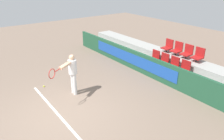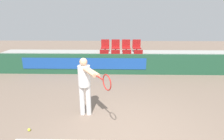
{
  "view_description": "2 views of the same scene",
  "coord_description": "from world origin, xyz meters",
  "px_view_note": "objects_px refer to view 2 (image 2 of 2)",
  "views": [
    {
      "loc": [
        5.57,
        -2.17,
        4.07
      ],
      "look_at": [
        -0.19,
        2.09,
        0.96
      ],
      "focal_mm": 35.0,
      "sensor_mm": 36.0,
      "label": 1
    },
    {
      "loc": [
        -0.25,
        -3.11,
        2.51
      ],
      "look_at": [
        -0.37,
        2.27,
        0.83
      ],
      "focal_mm": 28.0,
      "sensor_mm": 36.0,
      "label": 2
    }
  ],
  "objects_px": {
    "stadium_chair_3": "(138,57)",
    "stadium_chair_6": "(126,46)",
    "stadium_chair_4": "(105,46)",
    "stadium_chair_5": "(116,46)",
    "stadium_chair_1": "(115,57)",
    "stadium_chair_2": "(127,57)",
    "stadium_chair_7": "(137,46)",
    "tennis_ball": "(29,130)",
    "tennis_player": "(86,82)",
    "stadium_chair_0": "(104,57)"
  },
  "relations": [
    {
      "from": "stadium_chair_0",
      "to": "stadium_chair_3",
      "type": "xyz_separation_m",
      "value": [
        1.62,
        0.0,
        0.0
      ]
    },
    {
      "from": "tennis_ball",
      "to": "stadium_chair_4",
      "type": "bearing_deg",
      "value": 75.96
    },
    {
      "from": "tennis_player",
      "to": "stadium_chair_2",
      "type": "bearing_deg",
      "value": 40.71
    },
    {
      "from": "stadium_chair_2",
      "to": "stadium_chair_3",
      "type": "xyz_separation_m",
      "value": [
        0.54,
        0.0,
        0.0
      ]
    },
    {
      "from": "stadium_chair_6",
      "to": "stadium_chair_3",
      "type": "bearing_deg",
      "value": -58.27
    },
    {
      "from": "stadium_chair_3",
      "to": "stadium_chair_6",
      "type": "height_order",
      "value": "stadium_chair_6"
    },
    {
      "from": "stadium_chair_4",
      "to": "stadium_chair_6",
      "type": "relative_size",
      "value": 1.0
    },
    {
      "from": "stadium_chair_1",
      "to": "stadium_chair_5",
      "type": "height_order",
      "value": "stadium_chair_5"
    },
    {
      "from": "stadium_chair_2",
      "to": "tennis_ball",
      "type": "relative_size",
      "value": 8.91
    },
    {
      "from": "stadium_chair_5",
      "to": "stadium_chair_6",
      "type": "xyz_separation_m",
      "value": [
        0.54,
        0.0,
        0.0
      ]
    },
    {
      "from": "tennis_player",
      "to": "tennis_ball",
      "type": "bearing_deg",
      "value": 177.24
    },
    {
      "from": "stadium_chair_0",
      "to": "stadium_chair_4",
      "type": "bearing_deg",
      "value": 90.0
    },
    {
      "from": "stadium_chair_4",
      "to": "stadium_chair_7",
      "type": "xyz_separation_m",
      "value": [
        1.62,
        0.0,
        0.0
      ]
    },
    {
      "from": "stadium_chair_0",
      "to": "tennis_ball",
      "type": "height_order",
      "value": "stadium_chair_0"
    },
    {
      "from": "stadium_chair_6",
      "to": "tennis_player",
      "type": "relative_size",
      "value": 0.38
    },
    {
      "from": "stadium_chair_0",
      "to": "stadium_chair_6",
      "type": "bearing_deg",
      "value": 38.96
    },
    {
      "from": "stadium_chair_1",
      "to": "stadium_chair_3",
      "type": "xyz_separation_m",
      "value": [
        1.08,
        0.0,
        0.0
      ]
    },
    {
      "from": "stadium_chair_0",
      "to": "stadium_chair_7",
      "type": "distance_m",
      "value": 1.88
    },
    {
      "from": "stadium_chair_3",
      "to": "stadium_chair_7",
      "type": "bearing_deg",
      "value": 90.0
    },
    {
      "from": "stadium_chair_3",
      "to": "tennis_player",
      "type": "xyz_separation_m",
      "value": [
        -1.81,
        -4.05,
        0.31
      ]
    },
    {
      "from": "stadium_chair_3",
      "to": "stadium_chair_7",
      "type": "height_order",
      "value": "stadium_chair_7"
    },
    {
      "from": "stadium_chair_5",
      "to": "tennis_ball",
      "type": "relative_size",
      "value": 8.91
    },
    {
      "from": "stadium_chair_2",
      "to": "stadium_chair_4",
      "type": "distance_m",
      "value": 1.44
    },
    {
      "from": "stadium_chair_1",
      "to": "stadium_chair_7",
      "type": "bearing_deg",
      "value": 38.96
    },
    {
      "from": "stadium_chair_0",
      "to": "stadium_chair_2",
      "type": "bearing_deg",
      "value": 0.0
    },
    {
      "from": "stadium_chair_1",
      "to": "tennis_ball",
      "type": "bearing_deg",
      "value": -112.31
    },
    {
      "from": "stadium_chair_1",
      "to": "tennis_ball",
      "type": "height_order",
      "value": "stadium_chair_1"
    },
    {
      "from": "stadium_chair_0",
      "to": "stadium_chair_5",
      "type": "distance_m",
      "value": 1.09
    },
    {
      "from": "stadium_chair_5",
      "to": "stadium_chair_7",
      "type": "distance_m",
      "value": 1.08
    },
    {
      "from": "stadium_chair_5",
      "to": "stadium_chair_1",
      "type": "bearing_deg",
      "value": -90.0
    },
    {
      "from": "stadium_chair_1",
      "to": "stadium_chair_3",
      "type": "height_order",
      "value": "same"
    },
    {
      "from": "stadium_chair_0",
      "to": "stadium_chair_1",
      "type": "height_order",
      "value": "same"
    },
    {
      "from": "stadium_chair_3",
      "to": "stadium_chair_6",
      "type": "distance_m",
      "value": 1.09
    },
    {
      "from": "stadium_chair_4",
      "to": "stadium_chair_6",
      "type": "xyz_separation_m",
      "value": [
        1.08,
        0.0,
        0.0
      ]
    },
    {
      "from": "stadium_chair_4",
      "to": "tennis_player",
      "type": "bearing_deg",
      "value": -92.18
    },
    {
      "from": "stadium_chair_5",
      "to": "tennis_player",
      "type": "height_order",
      "value": "tennis_player"
    },
    {
      "from": "stadium_chair_0",
      "to": "tennis_ball",
      "type": "relative_size",
      "value": 8.91
    },
    {
      "from": "stadium_chair_4",
      "to": "tennis_ball",
      "type": "bearing_deg",
      "value": -104.04
    },
    {
      "from": "stadium_chair_6",
      "to": "tennis_player",
      "type": "bearing_deg",
      "value": -104.43
    },
    {
      "from": "stadium_chair_6",
      "to": "stadium_chair_1",
      "type": "bearing_deg",
      "value": -121.73
    },
    {
      "from": "stadium_chair_3",
      "to": "tennis_player",
      "type": "relative_size",
      "value": 0.38
    },
    {
      "from": "stadium_chair_2",
      "to": "tennis_ball",
      "type": "distance_m",
      "value": 5.38
    },
    {
      "from": "stadium_chair_3",
      "to": "stadium_chair_5",
      "type": "distance_m",
      "value": 1.44
    },
    {
      "from": "stadium_chair_0",
      "to": "stadium_chair_2",
      "type": "xyz_separation_m",
      "value": [
        1.08,
        0.0,
        0.0
      ]
    },
    {
      "from": "stadium_chair_1",
      "to": "stadium_chair_6",
      "type": "relative_size",
      "value": 1.0
    },
    {
      "from": "stadium_chair_3",
      "to": "tennis_player",
      "type": "distance_m",
      "value": 4.45
    },
    {
      "from": "stadium_chair_1",
      "to": "stadium_chair_6",
      "type": "height_order",
      "value": "stadium_chair_6"
    },
    {
      "from": "stadium_chair_2",
      "to": "stadium_chair_7",
      "type": "xyz_separation_m",
      "value": [
        0.54,
        0.87,
        0.37
      ]
    },
    {
      "from": "stadium_chair_4",
      "to": "tennis_ball",
      "type": "height_order",
      "value": "stadium_chair_4"
    },
    {
      "from": "stadium_chair_6",
      "to": "stadium_chair_7",
      "type": "bearing_deg",
      "value": 0.0
    }
  ]
}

